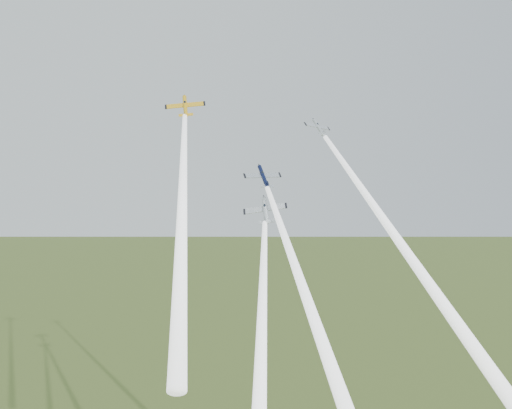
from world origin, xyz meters
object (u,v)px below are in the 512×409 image
(plane_navy, at_px, (263,177))
(plane_silver_right, at_px, (318,127))
(plane_silver_low, at_px, (265,210))
(plane_yellow, at_px, (185,106))

(plane_navy, height_order, plane_silver_right, plane_silver_right)
(plane_silver_right, bearing_deg, plane_silver_low, -162.36)
(plane_navy, bearing_deg, plane_yellow, 140.39)
(plane_yellow, relative_size, plane_silver_right, 1.29)
(plane_navy, bearing_deg, plane_silver_low, -104.03)
(plane_yellow, height_order, plane_silver_low, plane_yellow)
(plane_navy, height_order, plane_silver_low, plane_navy)
(plane_navy, xyz_separation_m, plane_silver_right, (13.74, 6.34, 10.48))
(plane_yellow, distance_m, plane_navy, 22.64)
(plane_yellow, bearing_deg, plane_navy, -25.65)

